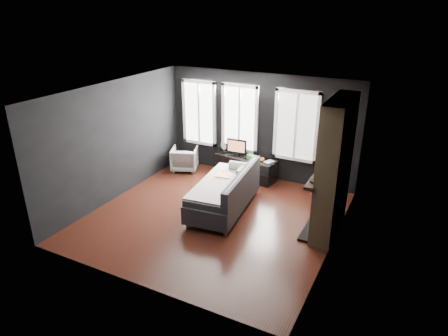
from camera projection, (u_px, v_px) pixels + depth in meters
The scene contains 18 objects.
floor at pixel (214, 217), 8.56m from camera, with size 5.00×5.00×0.00m, color black.
ceiling at pixel (212, 92), 7.52m from camera, with size 5.00×5.00×0.00m, color white.
wall_back at pixel (260, 127), 10.10m from camera, with size 5.00×0.02×2.70m, color black.
wall_left at pixel (117, 140), 9.09m from camera, with size 0.02×5.00×2.70m, color black.
wall_right at pixel (338, 182), 6.99m from camera, with size 0.02×5.00×2.70m, color black.
windows at pixel (244, 84), 9.85m from camera, with size 4.00×0.16×1.76m, color white, non-canonical shape.
fireplace at pixel (334, 168), 7.57m from camera, with size 0.70×1.62×2.70m, color #93724C, non-canonical shape.
sofa at pixel (224, 190), 8.72m from camera, with size 1.11×2.21×0.95m, color #232326, non-canonical shape.
stripe_pillow at pixel (240, 175), 8.91m from camera, with size 0.08×0.34×0.34m, color gray.
armchair at pixel (184, 158), 10.85m from camera, with size 0.67×0.63×0.69m, color silver.
media_console at pixel (245, 167), 10.40m from camera, with size 1.64×0.51×0.56m, color black, non-canonical shape.
monitor at pixel (237, 146), 10.35m from camera, with size 0.54×0.12×0.48m, color black, non-canonical shape.
desk_fan at pixel (224, 147), 10.55m from camera, with size 0.22×0.22×0.32m, color #989898, non-canonical shape.
mug at pixel (262, 159), 10.01m from camera, with size 0.11×0.09×0.11m, color orange.
book at pixel (267, 157), 9.99m from camera, with size 0.18×0.02×0.24m, color #ACA189.
storage_box at pixel (251, 157), 10.14m from camera, with size 0.21×0.13×0.11m, color #317B32.
mantel_vase at pixel (327, 159), 8.05m from camera, with size 0.20×0.20×0.20m, color gold.
mantel_clock at pixel (313, 181), 7.26m from camera, with size 0.13×0.13×0.04m, color black.
Camera 1 is at (3.60, -6.57, 4.28)m, focal length 32.00 mm.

